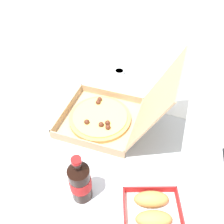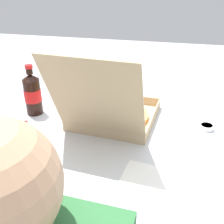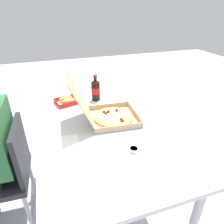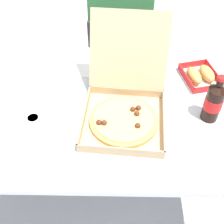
{
  "view_description": "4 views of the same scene",
  "coord_description": "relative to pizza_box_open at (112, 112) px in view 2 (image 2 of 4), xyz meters",
  "views": [
    {
      "loc": [
        0.8,
        0.12,
        1.55
      ],
      "look_at": [
        0.06,
        -0.06,
        0.78
      ],
      "focal_mm": 38.07,
      "sensor_mm": 36.0,
      "label": 1
    },
    {
      "loc": [
        -0.14,
        0.89,
        1.3
      ],
      "look_at": [
        0.08,
        -0.03,
        0.81
      ],
      "focal_mm": 43.05,
      "sensor_mm": 36.0,
      "label": 2
    },
    {
      "loc": [
        -1.11,
        0.3,
        1.5
      ],
      "look_at": [
        0.09,
        -0.1,
        0.8
      ],
      "focal_mm": 32.33,
      "sensor_mm": 36.0,
      "label": 3
    },
    {
      "loc": [
        0.05,
        -0.95,
        1.7
      ],
      "look_at": [
        0.04,
        -0.09,
        0.79
      ],
      "focal_mm": 48.55,
      "sensor_mm": 36.0,
      "label": 4
    }
  ],
  "objects": [
    {
      "name": "bread_side_box",
      "position": [
        0.36,
        0.24,
        -0.02
      ],
      "size": [
        0.19,
        0.22,
        0.06
      ],
      "color": "white",
      "rests_on": "dining_table"
    },
    {
      "name": "cola_bottle",
      "position": [
        0.36,
        -0.01,
        0.04
      ],
      "size": [
        0.07,
        0.07,
        0.22
      ],
      "color": "black",
      "rests_on": "dining_table"
    },
    {
      "name": "paper_menu",
      "position": [
        -0.21,
        0.32,
        -0.05
      ],
      "size": [
        0.23,
        0.17,
        0.0
      ],
      "primitive_type": "cube",
      "rotation": [
        0.0,
        0.0,
        -0.12
      ],
      "color": "white",
      "rests_on": "dining_table"
    },
    {
      "name": "dipping_sauce_cup",
      "position": [
        -0.38,
        -0.04,
        -0.04
      ],
      "size": [
        0.06,
        0.06,
        0.02
      ],
      "color": "white",
      "rests_on": "dining_table"
    },
    {
      "name": "pizza_box_open",
      "position": [
        0.0,
        0.0,
        0.0
      ],
      "size": [
        0.37,
        0.5,
        0.35
      ],
      "color": "tan",
      "rests_on": "dining_table"
    },
    {
      "name": "dining_table",
      "position": [
        -0.09,
        0.07,
        -0.13
      ],
      "size": [
        1.33,
        0.86,
        0.74
      ],
      "color": "silver",
      "rests_on": "ground_plane"
    }
  ]
}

